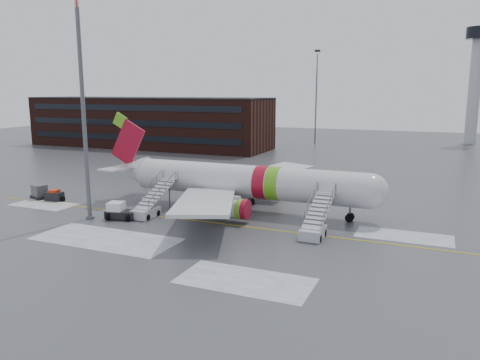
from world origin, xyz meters
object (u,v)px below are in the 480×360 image
at_px(airliner, 239,181).
at_px(airstair_aft, 150,207).
at_px(pushback_tug, 119,211).
at_px(baggage_tractor, 55,196).
at_px(uld_container, 40,192).
at_px(airstair_fwd, 315,225).
at_px(light_mast_near, 82,86).

xyz_separation_m(airliner, airstair_aft, (-8.16, -6.54, -2.35)).
xyz_separation_m(pushback_tug, baggage_tractor, (-13.01, 3.76, -0.21)).
distance_m(uld_container, baggage_tractor, 2.69).
height_order(airstair_fwd, light_mast_near, light_mast_near).
xyz_separation_m(airliner, uld_container, (-26.24, -4.90, -2.56)).
bearing_deg(uld_container, baggage_tractor, -3.54).
distance_m(airstair_fwd, baggage_tractor, 34.38).
bearing_deg(baggage_tractor, light_mast_near, -26.89).
height_order(airliner, pushback_tug, airliner).
relative_size(airstair_fwd, airstair_aft, 1.00).
bearing_deg(airstair_fwd, airliner, 148.76).
bearing_deg(uld_container, airliner, 10.58).
bearing_deg(light_mast_near, airliner, 36.93).
bearing_deg(light_mast_near, pushback_tug, 24.29).
relative_size(pushback_tug, baggage_tractor, 1.26).
bearing_deg(light_mast_near, airstair_aft, 34.07).
xyz_separation_m(airliner, pushback_tug, (-10.56, -8.82, -2.61)).
relative_size(airstair_aft, baggage_tractor, 2.74).
bearing_deg(airstair_fwd, baggage_tractor, 177.55).
height_order(airliner, light_mast_near, light_mast_near).
relative_size(airliner, light_mast_near, 1.25).
bearing_deg(airstair_aft, airliner, 38.70).
relative_size(airstair_aft, pushback_tug, 2.18).
bearing_deg(light_mast_near, uld_container, 157.53).
distance_m(airstair_aft, light_mast_near, 14.79).
height_order(airstair_aft, baggage_tractor, airstair_aft).
xyz_separation_m(airstair_fwd, pushback_tug, (-21.33, -2.29, -0.25)).
height_order(airliner, airstair_fwd, airliner).
height_order(airstair_aft, light_mast_near, light_mast_near).
bearing_deg(airstair_aft, uld_container, 174.83).
relative_size(airliner, pushback_tug, 9.93).
height_order(airstair_fwd, airstair_aft, same).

